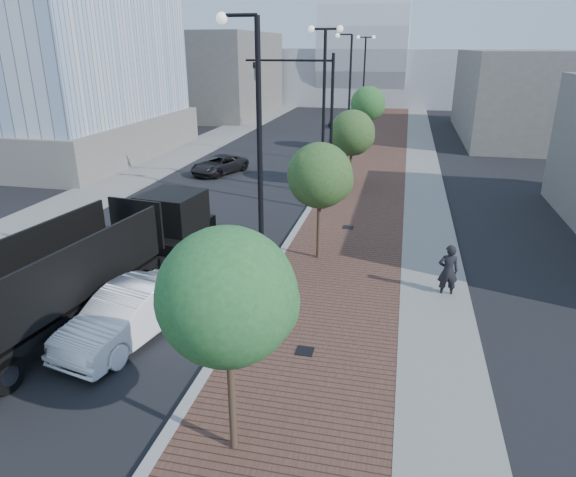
% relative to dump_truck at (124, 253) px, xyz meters
% --- Properties ---
extents(sidewalk, '(7.00, 140.00, 0.12)m').
position_rel_dump_truck_xyz_m(sidewalk, '(8.37, 28.97, -1.24)').
color(sidewalk, '#4C2D23').
rests_on(sidewalk, ground).
extents(concrete_strip, '(2.40, 140.00, 0.13)m').
position_rel_dump_truck_xyz_m(concrete_strip, '(11.07, 28.97, -1.24)').
color(concrete_strip, slate).
rests_on(concrete_strip, ground).
extents(curb, '(0.30, 140.00, 0.14)m').
position_rel_dump_truck_xyz_m(curb, '(4.87, 28.97, -1.23)').
color(curb, gray).
rests_on(curb, ground).
extents(west_sidewalk, '(4.00, 140.00, 0.12)m').
position_rel_dump_truck_xyz_m(west_sidewalk, '(-8.13, 28.97, -1.24)').
color(west_sidewalk, slate).
rests_on(west_sidewalk, ground).
extents(dump_truck, '(3.82, 13.49, 3.09)m').
position_rel_dump_truck_xyz_m(dump_truck, '(0.00, 0.00, 0.00)').
color(dump_truck, black).
rests_on(dump_truck, ground).
extents(white_sedan, '(2.69, 5.19, 1.63)m').
position_rel_dump_truck_xyz_m(white_sedan, '(1.93, -3.28, -0.49)').
color(white_sedan, white).
rests_on(white_sedan, ground).
extents(dark_car_mid, '(3.57, 4.92, 1.24)m').
position_rel_dump_truck_xyz_m(dark_car_mid, '(-2.83, 17.68, -0.68)').
color(dark_car_mid, black).
rests_on(dark_car_mid, ground).
extents(dark_car_far, '(3.26, 4.70, 1.26)m').
position_rel_dump_truck_xyz_m(dark_car_far, '(2.84, 41.98, -0.67)').
color(dark_car_far, black).
rests_on(dark_car_far, ground).
extents(pedestrian, '(0.78, 0.57, 1.96)m').
position_rel_dump_truck_xyz_m(pedestrian, '(11.44, 1.70, -0.32)').
color(pedestrian, black).
rests_on(pedestrian, ground).
extents(streetlight_1, '(1.44, 0.56, 9.21)m').
position_rel_dump_truck_xyz_m(streetlight_1, '(5.36, -1.03, 3.04)').
color(streetlight_1, black).
rests_on(streetlight_1, ground).
extents(streetlight_2, '(1.72, 0.56, 9.28)m').
position_rel_dump_truck_xyz_m(streetlight_2, '(5.47, 10.97, 3.52)').
color(streetlight_2, black).
rests_on(streetlight_2, ground).
extents(streetlight_3, '(1.44, 0.56, 9.21)m').
position_rel_dump_truck_xyz_m(streetlight_3, '(5.36, 22.97, 3.04)').
color(streetlight_3, black).
rests_on(streetlight_3, ground).
extents(streetlight_4, '(1.72, 0.56, 9.28)m').
position_rel_dump_truck_xyz_m(streetlight_4, '(5.47, 34.97, 3.52)').
color(streetlight_4, black).
rests_on(streetlight_4, ground).
extents(traffic_mast, '(5.09, 0.20, 8.00)m').
position_rel_dump_truck_xyz_m(traffic_mast, '(4.57, 13.97, 3.68)').
color(traffic_mast, black).
rests_on(traffic_mast, ground).
extents(tree_0, '(2.78, 2.78, 5.18)m').
position_rel_dump_truck_xyz_m(tree_0, '(6.52, -7.00, 2.48)').
color(tree_0, '#382619').
rests_on(tree_0, ground).
extents(tree_1, '(2.60, 2.59, 4.88)m').
position_rel_dump_truck_xyz_m(tree_1, '(6.52, 4.00, 2.27)').
color(tree_1, '#382619').
rests_on(tree_1, ground).
extents(tree_2, '(2.77, 2.77, 4.79)m').
position_rel_dump_truck_xyz_m(tree_2, '(6.52, 16.00, 2.09)').
color(tree_2, '#382619').
rests_on(tree_2, ground).
extents(tree_3, '(2.82, 2.82, 5.35)m').
position_rel_dump_truck_xyz_m(tree_3, '(6.52, 28.00, 2.63)').
color(tree_3, '#382619').
rests_on(tree_3, ground).
extents(tower_podium, '(19.00, 19.00, 3.00)m').
position_rel_dump_truck_xyz_m(tower_podium, '(-19.13, 20.97, 0.20)').
color(tower_podium, slate).
rests_on(tower_podium, ground).
extents(convention_center, '(50.00, 30.00, 50.00)m').
position_rel_dump_truck_xyz_m(convention_center, '(2.87, 73.97, 4.70)').
color(convention_center, '#A1A5AB').
rests_on(convention_center, ground).
extents(commercial_block_nw, '(14.00, 20.00, 10.00)m').
position_rel_dump_truck_xyz_m(commercial_block_nw, '(-15.13, 48.97, 3.70)').
color(commercial_block_nw, '#5E5A54').
rests_on(commercial_block_nw, ground).
extents(commercial_block_ne, '(12.00, 22.00, 8.00)m').
position_rel_dump_truck_xyz_m(commercial_block_ne, '(20.87, 38.97, 2.70)').
color(commercial_block_ne, '#5F5B55').
rests_on(commercial_block_ne, ground).
extents(utility_cover_1, '(0.50, 0.50, 0.02)m').
position_rel_dump_truck_xyz_m(utility_cover_1, '(7.27, -3.03, -1.17)').
color(utility_cover_1, black).
rests_on(utility_cover_1, sidewalk).
extents(utility_cover_2, '(0.50, 0.50, 0.02)m').
position_rel_dump_truck_xyz_m(utility_cover_2, '(7.27, 7.97, -1.17)').
color(utility_cover_2, black).
rests_on(utility_cover_2, sidewalk).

